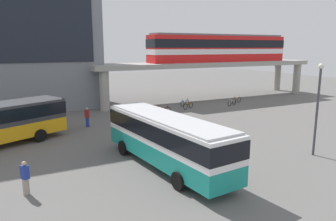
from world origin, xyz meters
TOP-DOWN VIEW (x-y plane):
  - ground_plane at (0.00, 10.00)m, footprint 120.00×120.00m
  - elevated_platform at (14.89, 19.72)m, footprint 33.65×5.69m
  - train at (16.87, 19.72)m, footprint 21.75×2.96m
  - bus_main at (-2.39, -1.40)m, footprint 3.71×11.25m
  - bicycle_red at (4.60, 13.26)m, footprint 1.72×0.62m
  - bicycle_orange at (8.48, 14.26)m, footprint 1.69×0.70m
  - bicycle_brown at (16.32, 14.87)m, footprint 1.73×0.60m
  - bicycle_silver at (14.42, 13.51)m, footprint 1.70×0.67m
  - bicycle_blue at (9.10, 16.14)m, footprint 1.65×0.80m
  - pedestrian_by_bike_rack at (-10.34, -1.59)m, footprint 0.43×0.48m
  - pedestrian_near_building at (-4.37, 10.89)m, footprint 0.47×0.41m
  - lamp_post at (7.62, -4.02)m, footprint 0.36×0.36m

SIDE VIEW (x-z plane):
  - ground_plane at x=0.00m, z-range 0.00..0.00m
  - bicycle_red at x=4.60m, z-range -0.16..0.88m
  - bicycle_orange at x=8.48m, z-range -0.16..0.88m
  - bicycle_brown at x=16.32m, z-range -0.16..0.88m
  - bicycle_silver at x=14.42m, z-range -0.16..0.88m
  - bicycle_blue at x=9.10m, z-range -0.16..0.88m
  - pedestrian_by_bike_rack at x=-10.34m, z-range -0.05..1.72m
  - pedestrian_near_building at x=-4.37m, z-range -0.05..1.79m
  - bus_main at x=-2.39m, z-range 0.38..3.60m
  - lamp_post at x=7.62m, z-range 0.57..6.81m
  - elevated_platform at x=14.89m, z-range 1.88..7.08m
  - train at x=16.87m, z-range 5.25..9.09m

